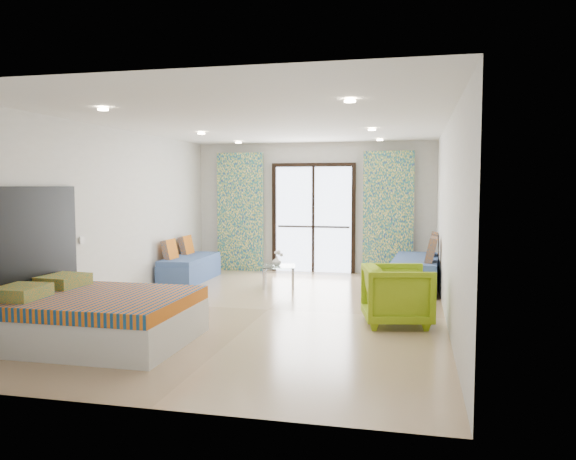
% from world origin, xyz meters
% --- Properties ---
extents(floor, '(5.00, 7.50, 0.01)m').
position_xyz_m(floor, '(0.00, 0.00, 0.00)').
color(floor, tan).
rests_on(floor, ground).
extents(ceiling, '(5.00, 7.50, 0.01)m').
position_xyz_m(ceiling, '(0.00, 0.00, 2.70)').
color(ceiling, silver).
rests_on(ceiling, ground).
extents(wall_back, '(5.00, 0.01, 2.70)m').
position_xyz_m(wall_back, '(0.00, 3.75, 1.35)').
color(wall_back, silver).
rests_on(wall_back, ground).
extents(wall_front, '(5.00, 0.01, 2.70)m').
position_xyz_m(wall_front, '(0.00, -3.75, 1.35)').
color(wall_front, silver).
rests_on(wall_front, ground).
extents(wall_left, '(0.01, 7.50, 2.70)m').
position_xyz_m(wall_left, '(-2.50, 0.00, 1.35)').
color(wall_left, silver).
rests_on(wall_left, ground).
extents(wall_right, '(0.01, 7.50, 2.70)m').
position_xyz_m(wall_right, '(2.50, 0.00, 1.35)').
color(wall_right, silver).
rests_on(wall_right, ground).
extents(balcony_door, '(1.76, 0.08, 2.28)m').
position_xyz_m(balcony_door, '(0.00, 3.72, 1.26)').
color(balcony_door, black).
rests_on(balcony_door, floor).
extents(balcony_rail, '(1.52, 0.03, 0.04)m').
position_xyz_m(balcony_rail, '(0.00, 3.73, 0.95)').
color(balcony_rail, '#595451').
rests_on(balcony_rail, balcony_door).
extents(curtain_left, '(1.00, 0.10, 2.50)m').
position_xyz_m(curtain_left, '(-1.55, 3.57, 1.25)').
color(curtain_left, white).
rests_on(curtain_left, floor).
extents(curtain_right, '(1.00, 0.10, 2.50)m').
position_xyz_m(curtain_right, '(1.55, 3.57, 1.25)').
color(curtain_right, white).
rests_on(curtain_right, floor).
extents(downlight_a, '(0.12, 0.12, 0.02)m').
position_xyz_m(downlight_a, '(-1.40, -2.00, 2.67)').
color(downlight_a, '#FFE0B2').
rests_on(downlight_a, ceiling).
extents(downlight_b, '(0.12, 0.12, 0.02)m').
position_xyz_m(downlight_b, '(1.40, -2.00, 2.67)').
color(downlight_b, '#FFE0B2').
rests_on(downlight_b, ceiling).
extents(downlight_c, '(0.12, 0.12, 0.02)m').
position_xyz_m(downlight_c, '(-1.40, 1.00, 2.67)').
color(downlight_c, '#FFE0B2').
rests_on(downlight_c, ceiling).
extents(downlight_d, '(0.12, 0.12, 0.02)m').
position_xyz_m(downlight_d, '(1.40, 1.00, 2.67)').
color(downlight_d, '#FFE0B2').
rests_on(downlight_d, ceiling).
extents(downlight_e, '(0.12, 0.12, 0.02)m').
position_xyz_m(downlight_e, '(-1.40, 3.00, 2.67)').
color(downlight_e, '#FFE0B2').
rests_on(downlight_e, ceiling).
extents(downlight_f, '(0.12, 0.12, 0.02)m').
position_xyz_m(downlight_f, '(1.40, 3.00, 2.67)').
color(downlight_f, '#FFE0B2').
rests_on(downlight_f, ceiling).
extents(headboard, '(0.06, 2.10, 1.50)m').
position_xyz_m(headboard, '(-2.46, -2.09, 1.05)').
color(headboard, black).
rests_on(headboard, floor).
extents(switch_plate, '(0.02, 0.10, 0.10)m').
position_xyz_m(switch_plate, '(-2.47, -0.84, 1.05)').
color(switch_plate, silver).
rests_on(switch_plate, wall_left).
extents(bed, '(2.03, 1.66, 0.70)m').
position_xyz_m(bed, '(-1.48, -2.09, 0.29)').
color(bed, silver).
rests_on(bed, floor).
extents(daybed_left, '(0.66, 1.68, 0.83)m').
position_xyz_m(daybed_left, '(-2.12, 2.12, 0.26)').
color(daybed_left, '#3B568E').
rests_on(daybed_left, floor).
extents(daybed_right, '(0.87, 2.00, 0.97)m').
position_xyz_m(daybed_right, '(2.12, 2.21, 0.30)').
color(daybed_right, '#3B568E').
rests_on(daybed_right, floor).
extents(coffee_table, '(0.69, 0.69, 0.67)m').
position_xyz_m(coffee_table, '(-0.28, 1.82, 0.34)').
color(coffee_table, silver).
rests_on(coffee_table, floor).
extents(vase, '(0.19, 0.19, 0.16)m').
position_xyz_m(vase, '(-0.32, 1.82, 0.47)').
color(vase, white).
rests_on(vase, coffee_table).
extents(armchair, '(0.93, 0.97, 0.86)m').
position_xyz_m(armchair, '(1.86, -0.48, 0.43)').
color(armchair, '#90B116').
rests_on(armchair, floor).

